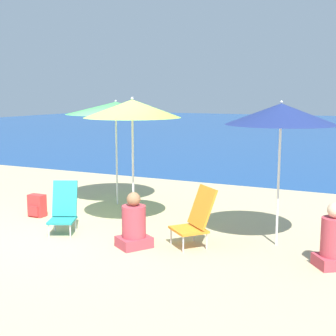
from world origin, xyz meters
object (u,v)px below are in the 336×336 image
(beach_chair_orange, at_px, (196,217))
(backpack_red, at_px, (37,206))
(beach_umbrella_lime, at_px, (132,109))
(beach_umbrella_navy, at_px, (281,114))
(beach_chair_teal, at_px, (64,208))
(beach_umbrella_green, at_px, (116,108))
(person_seated_near, at_px, (134,226))
(person_seated_far, at_px, (333,241))

(beach_chair_orange, height_order, backpack_red, beach_chair_orange)
(beach_umbrella_lime, bearing_deg, beach_umbrella_navy, 2.09)
(beach_umbrella_lime, xyz_separation_m, beach_chair_teal, (-0.89, -0.78, -1.63))
(beach_umbrella_navy, xyz_separation_m, beach_chair_orange, (-1.10, -0.57, -1.55))
(beach_umbrella_green, bearing_deg, beach_chair_orange, -35.48)
(beach_umbrella_lime, height_order, person_seated_near, beach_umbrella_lime)
(backpack_red, bearing_deg, person_seated_near, -16.66)
(person_seated_near, relative_size, backpack_red, 2.01)
(beach_umbrella_green, bearing_deg, backpack_red, -119.27)
(beach_chair_orange, distance_m, person_seated_near, 0.95)
(person_seated_far, bearing_deg, person_seated_near, -117.62)
(beach_umbrella_green, height_order, person_seated_far, beach_umbrella_green)
(beach_chair_orange, bearing_deg, person_seated_far, 39.66)
(beach_chair_orange, bearing_deg, beach_chair_teal, -131.36)
(person_seated_near, height_order, person_seated_far, person_seated_far)
(beach_umbrella_lime, relative_size, person_seated_far, 2.53)
(person_seated_far, height_order, backpack_red, person_seated_far)
(beach_umbrella_navy, bearing_deg, person_seated_far, -34.60)
(beach_chair_orange, height_order, person_seated_near, beach_chair_orange)
(person_seated_near, bearing_deg, backpack_red, -164.03)
(person_seated_near, bearing_deg, beach_umbrella_navy, 61.04)
(beach_umbrella_lime, xyz_separation_m, person_seated_near, (0.55, -0.95, -1.71))
(beach_umbrella_navy, distance_m, beach_chair_teal, 3.81)
(person_seated_far, bearing_deg, beach_chair_orange, -127.54)
(beach_umbrella_lime, xyz_separation_m, backpack_red, (-1.99, -0.19, -1.84))
(backpack_red, bearing_deg, beach_umbrella_lime, 5.38)
(beach_umbrella_navy, bearing_deg, backpack_red, -176.44)
(person_seated_near, bearing_deg, beach_umbrella_lime, 152.77)
(beach_umbrella_navy, distance_m, person_seated_far, 1.96)
(beach_umbrella_navy, relative_size, person_seated_near, 2.59)
(beach_umbrella_navy, relative_size, beach_umbrella_green, 1.01)
(beach_chair_teal, bearing_deg, beach_umbrella_navy, -9.76)
(beach_umbrella_navy, height_order, beach_chair_teal, beach_umbrella_navy)
(beach_chair_teal, height_order, person_seated_near, beach_chair_teal)
(beach_chair_orange, relative_size, beach_chair_teal, 1.06)
(beach_chair_teal, bearing_deg, backpack_red, 127.33)
(person_seated_far, bearing_deg, beach_chair_teal, -122.74)
(person_seated_far, bearing_deg, beach_umbrella_navy, -160.84)
(person_seated_near, bearing_deg, person_seated_far, 41.25)
(beach_umbrella_green, bearing_deg, beach_umbrella_navy, -18.75)
(beach_chair_orange, bearing_deg, beach_umbrella_green, -174.52)
(beach_umbrella_lime, bearing_deg, backpack_red, -174.62)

